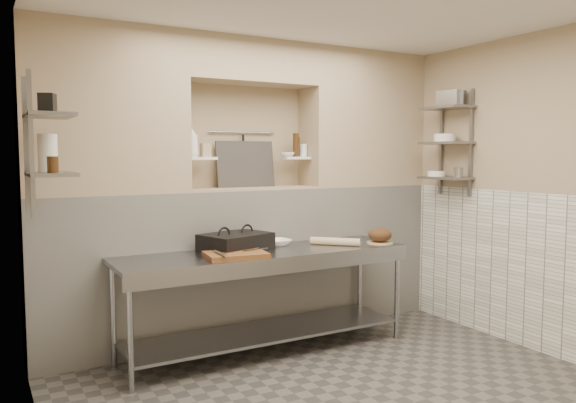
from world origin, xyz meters
TOP-DOWN VIEW (x-y plane):
  - wall_left at (-2.05, 0.00)m, footprint 0.10×3.90m
  - wall_right at (2.05, 0.00)m, footprint 0.10×3.90m
  - wall_back at (0.00, 2.00)m, footprint 4.00×0.10m
  - backwall_lower at (0.00, 1.75)m, footprint 4.00×0.40m
  - alcove_sill at (0.00, 1.75)m, footprint 1.30×0.40m
  - backwall_pillar_left at (-1.33, 1.75)m, footprint 1.35×0.40m
  - backwall_pillar_right at (1.33, 1.75)m, footprint 1.35×0.40m
  - backwall_header at (0.00, 1.75)m, footprint 1.30×0.40m
  - wainscot_left at (-1.99, 0.00)m, footprint 0.02×3.90m
  - wainscot_right at (1.99, 0.00)m, footprint 0.02×3.90m
  - alcove_shelf_left at (-0.50, 1.75)m, footprint 0.28×0.16m
  - alcove_shelf_right at (0.50, 1.75)m, footprint 0.28×0.16m
  - utensil_rail at (0.00, 1.92)m, footprint 0.70×0.02m
  - hanging_steel at (0.00, 1.90)m, footprint 0.02×0.02m
  - splash_panel at (0.00, 1.85)m, footprint 0.60×0.08m
  - shelf_rail_left_a at (-1.98, 1.25)m, footprint 0.03×0.03m
  - shelf_rail_left_b at (-1.98, 0.85)m, footprint 0.03×0.03m
  - wall_shelf_left_lower at (-1.84, 1.05)m, footprint 0.30×0.50m
  - wall_shelf_left_upper at (-1.84, 1.05)m, footprint 0.30×0.50m
  - shelf_rail_right_a at (1.98, 1.25)m, footprint 0.03×0.03m
  - shelf_rail_right_b at (1.98, 0.85)m, footprint 0.03×0.03m
  - wall_shelf_right_lower at (1.84, 1.05)m, footprint 0.30×0.50m
  - wall_shelf_right_mid at (1.84, 1.05)m, footprint 0.30×0.50m
  - wall_shelf_right_upper at (1.84, 1.05)m, footprint 0.30×0.50m
  - prep_table at (-0.12, 1.18)m, footprint 2.60×0.70m
  - panini_press at (-0.35, 1.32)m, footprint 0.66×0.56m
  - cutting_board at (-0.47, 1.03)m, footprint 0.52×0.40m
  - knife_blade at (-0.28, 1.05)m, footprint 0.25×0.09m
  - tongs at (-0.63, 0.98)m, footprint 0.04×0.26m
  - mixing_bowl at (0.11, 1.40)m, footprint 0.25×0.25m
  - rolling_pin at (0.58, 1.15)m, footprint 0.38×0.38m
  - bread_board at (1.01, 1.04)m, footprint 0.25×0.25m
  - bread_loaf at (1.01, 1.04)m, footprint 0.22×0.22m
  - bottle_soap at (-0.58, 1.74)m, footprint 0.14×0.14m
  - jar_alcove at (-0.45, 1.75)m, footprint 0.08×0.08m
  - bowl_alcove at (0.40, 1.73)m, footprint 0.17×0.17m
  - condiment_a at (0.54, 1.78)m, footprint 0.05×0.05m
  - condiment_b at (0.50, 1.74)m, footprint 0.06×0.06m
  - condiment_c at (0.61, 1.77)m, footprint 0.08×0.08m
  - jug_left at (-1.84, 1.21)m, footprint 0.13×0.13m
  - jar_left at (-1.84, 0.94)m, footprint 0.07×0.07m
  - box_left_upper at (-1.84, 1.13)m, footprint 0.13×0.13m
  - bowl_right at (1.84, 1.17)m, footprint 0.18×0.18m
  - canister_right at (1.84, 0.88)m, footprint 0.10×0.10m
  - bowl_right_mid at (1.84, 1.07)m, footprint 0.21×0.21m
  - basket_right at (1.84, 0.99)m, footprint 0.24×0.27m

SIDE VIEW (x-z plane):
  - prep_table at x=-0.12m, z-range 0.19..1.09m
  - backwall_lower at x=0.00m, z-range 0.00..1.40m
  - wainscot_left at x=-1.99m, z-range 0.00..1.40m
  - wainscot_right at x=1.99m, z-range 0.00..1.40m
  - bread_board at x=1.01m, z-range 0.90..0.91m
  - cutting_board at x=-0.47m, z-range 0.90..0.94m
  - mixing_bowl at x=0.11m, z-range 0.90..0.96m
  - rolling_pin at x=0.58m, z-range 0.90..0.97m
  - knife_blade at x=-0.28m, z-range 0.95..0.95m
  - tongs at x=-0.63m, z-range 0.95..0.97m
  - panini_press at x=-0.35m, z-range 0.90..1.05m
  - bread_loaf at x=1.01m, z-range 0.91..1.05m
  - wall_left at x=-2.05m, z-range 0.00..2.80m
  - wall_right at x=2.05m, z-range 0.00..2.80m
  - wall_back at x=0.00m, z-range 0.00..2.80m
  - alcove_sill at x=0.00m, z-range 1.40..1.42m
  - wall_shelf_right_lower at x=1.84m, z-range 1.49..1.51m
  - bowl_right at x=1.84m, z-range 1.51..1.57m
  - canister_right at x=1.84m, z-range 1.51..1.61m
  - wall_shelf_left_lower at x=-1.84m, z-range 1.59..1.61m
  - splash_panel at x=0.00m, z-range 1.42..1.86m
  - jar_left at x=-1.84m, z-range 1.61..1.72m
  - alcove_shelf_left at x=-0.50m, z-range 1.69..1.71m
  - alcove_shelf_right at x=0.50m, z-range 1.69..1.71m
  - bowl_alcove at x=0.40m, z-range 1.71..1.76m
  - jug_left at x=-1.84m, z-range 1.61..1.88m
  - jar_alcove at x=-0.45m, z-range 1.71..1.84m
  - condiment_c at x=0.61m, z-range 1.71..1.84m
  - hanging_steel at x=0.00m, z-range 1.63..1.93m
  - shelf_rail_left_a at x=-1.98m, z-range 1.33..2.27m
  - shelf_rail_left_b at x=-1.98m, z-range 1.33..2.27m
  - condiment_a at x=0.54m, z-range 1.71..1.91m
  - condiment_b at x=0.50m, z-range 1.71..1.94m
  - shelf_rail_right_a at x=1.98m, z-range 1.33..2.38m
  - shelf_rail_right_b at x=1.98m, z-range 1.33..2.38m
  - wall_shelf_right_mid at x=1.84m, z-range 1.84..1.86m
  - bottle_soap at x=-0.58m, z-range 1.71..1.99m
  - bowl_right_mid at x=1.84m, z-range 1.86..1.94m
  - utensil_rail at x=0.00m, z-range 1.94..1.96m
  - wall_shelf_left_upper at x=-1.84m, z-range 1.99..2.01m
  - box_left_upper at x=-1.84m, z-range 2.01..2.16m
  - backwall_pillar_left at x=-1.33m, z-range 1.40..2.80m
  - backwall_pillar_right at x=1.33m, z-range 1.40..2.80m
  - wall_shelf_right_upper at x=1.84m, z-range 2.19..2.21m
  - basket_right at x=1.84m, z-range 2.21..2.36m
  - backwall_header at x=0.00m, z-range 2.40..2.80m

